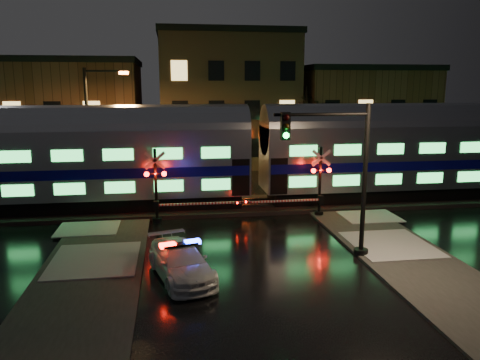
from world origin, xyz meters
name	(u,v)px	position (x,y,z in m)	size (l,w,h in m)	color
ground	(239,233)	(0.00, 0.00, 0.00)	(120.00, 120.00, 0.00)	black
ballast	(227,206)	(0.00, 5.00, 0.12)	(90.00, 4.20, 0.24)	black
sidewalk_left	(82,293)	(-6.50, -6.00, 0.06)	(4.00, 20.00, 0.12)	#2D2D2D
sidewalk_right	(425,271)	(6.50, -6.00, 0.06)	(4.00, 20.00, 0.12)	#2D2D2D
building_left	(60,116)	(-13.00, 22.00, 4.50)	(14.00, 10.00, 9.00)	#542D20
building_mid	(225,101)	(2.00, 22.50, 5.75)	(12.00, 11.00, 11.50)	brown
building_right	(358,116)	(15.00, 22.00, 4.25)	(12.00, 10.00, 8.50)	#542D20
train	(255,151)	(1.70, 5.00, 3.38)	(51.00, 3.12, 5.92)	black
police_car	(181,262)	(-3.00, -5.06, 0.65)	(2.89, 4.76, 1.44)	white
crossing_signal_right	(314,189)	(4.51, 2.30, 1.62)	(5.55, 0.65, 3.93)	black
crossing_signal_left	(163,193)	(-3.72, 2.30, 1.66)	(5.66, 0.65, 4.01)	black
traffic_light	(342,178)	(3.69, -3.93, 3.47)	(4.22, 0.73, 6.52)	black
streetlight	(92,124)	(-8.16, 9.00, 4.79)	(2.78, 0.29, 8.31)	black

